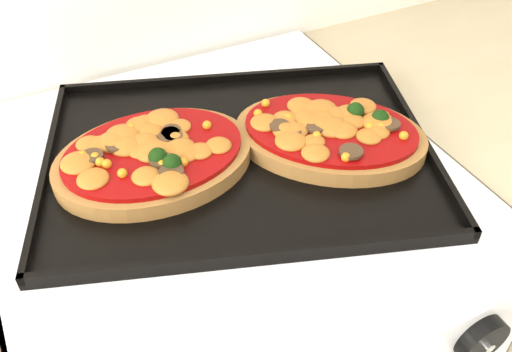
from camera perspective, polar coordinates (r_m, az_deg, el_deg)
knob_right at (r=0.70m, az=21.64°, el=-14.99°), size 0.06×0.02×0.06m
baking_tray at (r=0.76m, az=-1.69°, el=2.33°), size 0.61×0.52×0.02m
pizza_left at (r=0.74m, az=-10.20°, el=2.02°), size 0.27×0.20×0.04m
pizza_right at (r=0.78m, az=7.43°, el=4.29°), size 0.31×0.30×0.04m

